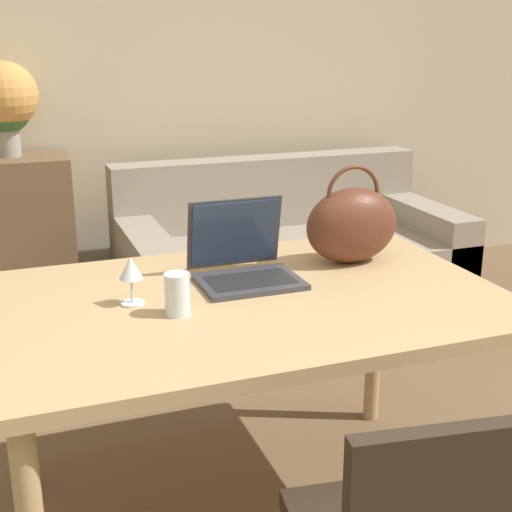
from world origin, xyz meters
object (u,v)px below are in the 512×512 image
Objects in this scene: wine_glass at (131,271)px; flower_vase at (5,100)px; drinking_glass at (177,294)px; couch at (287,261)px; handbag at (352,224)px; laptop at (243,258)px.

wine_glass is 2.06m from flower_vase.
wine_glass reaches higher than drinking_glass.
handbag reaches higher than couch.
handbag is (0.76, 0.13, 0.03)m from wine_glass.
couch is at bearing -15.70° from flower_vase.
couch is at bearing 58.68° from drinking_glass.
laptop is 0.40m from handbag.
drinking_glass is 0.36× the size of handbag.
flower_vase is at bearing 164.30° from couch.
couch is 2.09m from wine_glass.
handbag is (-0.40, -1.50, 0.63)m from couch.
handbag is (0.66, 0.25, 0.07)m from drinking_glass.
laptop is 2.04m from flower_vase.
laptop is at bearing -72.29° from flower_vase.
handbag is 0.68× the size of flower_vase.
laptop is 0.35m from drinking_glass.
laptop is 0.64× the size of flower_vase.
drinking_glass is 0.24× the size of flower_vase.
wine_glass is at bearing -170.11° from handbag.
flower_vase reaches higher than drinking_glass.
flower_vase reaches higher than laptop.
drinking_glass is 2.20m from flower_vase.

